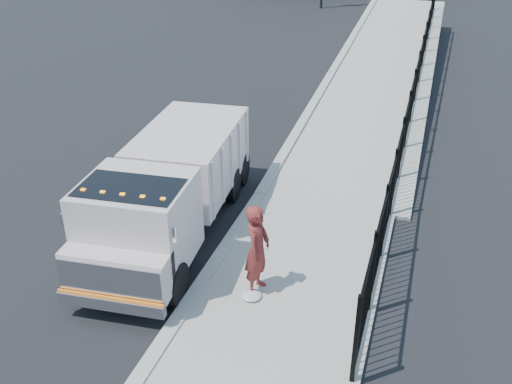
% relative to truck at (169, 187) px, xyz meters
% --- Properties ---
extents(ground, '(120.00, 120.00, 0.00)m').
position_rel_truck_xyz_m(ground, '(1.50, -1.48, -1.36)').
color(ground, black).
rests_on(ground, ground).
extents(sidewalk, '(3.55, 12.00, 0.12)m').
position_rel_truck_xyz_m(sidewalk, '(3.42, -3.48, -1.30)').
color(sidewalk, '#9E998E').
rests_on(sidewalk, ground).
extents(curb, '(0.30, 12.00, 0.16)m').
position_rel_truck_xyz_m(curb, '(1.50, -3.48, -1.28)').
color(curb, '#ADAAA3').
rests_on(curb, ground).
extents(ramp, '(3.95, 24.06, 3.19)m').
position_rel_truck_xyz_m(ramp, '(3.62, 14.52, -1.36)').
color(ramp, '#9E998E').
rests_on(ramp, ground).
extents(iron_fence, '(0.10, 28.00, 1.80)m').
position_rel_truck_xyz_m(iron_fence, '(5.05, 10.52, -0.46)').
color(iron_fence, black).
rests_on(iron_fence, ground).
extents(truck, '(2.85, 7.22, 2.42)m').
position_rel_truck_xyz_m(truck, '(0.00, 0.00, 0.00)').
color(truck, black).
rests_on(truck, ground).
extents(worker, '(0.50, 0.74, 2.01)m').
position_rel_truck_xyz_m(worker, '(2.71, -1.55, -0.24)').
color(worker, maroon).
rests_on(worker, sidewalk).
extents(debris, '(0.42, 0.42, 0.11)m').
position_rel_truck_xyz_m(debris, '(2.69, -1.86, -1.19)').
color(debris, silver).
rests_on(debris, sidewalk).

